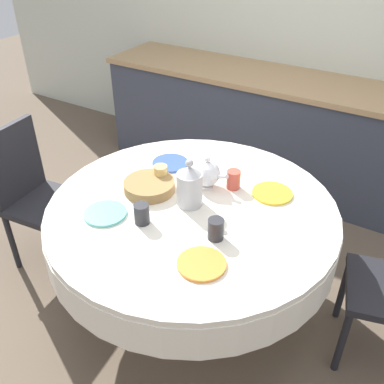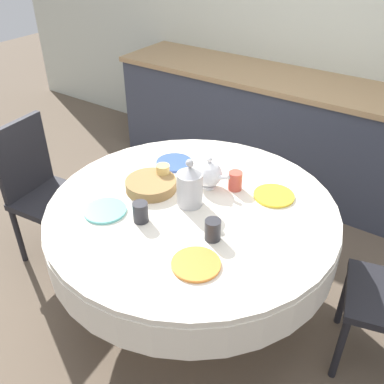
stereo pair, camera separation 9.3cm
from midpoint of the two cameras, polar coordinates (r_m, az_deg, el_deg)
name	(u,v)px [view 1 (the left image)]	position (r m, az deg, el deg)	size (l,w,h in m)	color
ground_plane	(192,306)	(2.60, -1.06, -14.98)	(12.00, 12.00, 0.00)	brown
wall_back	(327,13)	(3.54, 16.80, 21.91)	(7.00, 0.05, 2.60)	beige
kitchen_counter	(295,135)	(3.50, 12.89, 7.38)	(3.24, 0.64, 0.88)	#383D4C
dining_table	(192,225)	(2.18, -1.22, -4.39)	(1.44, 1.44, 0.73)	olive
chair_right	(34,191)	(2.79, -21.20, 0.08)	(0.44, 0.44, 0.92)	black
plate_near_left	(105,213)	(2.09, -12.76, -2.82)	(0.21, 0.21, 0.01)	#60BCB7
cup_near_left	(142,214)	(1.99, -8.05, -2.92)	(0.07, 0.07, 0.10)	#28282D
plate_near_right	(202,264)	(1.78, -0.23, -9.59)	(0.21, 0.21, 0.01)	orange
cup_near_right	(216,229)	(1.88, 1.78, -4.99)	(0.07, 0.07, 0.10)	#28282D
plate_far_left	(170,163)	(2.45, -4.00, 3.84)	(0.21, 0.21, 0.01)	#3856AD
cup_far_left	(161,174)	(2.26, -5.36, 2.34)	(0.07, 0.07, 0.10)	#DBB766
plate_far_right	(272,193)	(2.21, 9.48, -0.17)	(0.21, 0.21, 0.01)	yellow
cup_far_right	(233,180)	(2.22, 4.36, 1.65)	(0.07, 0.07, 0.10)	#CC4C3D
coffee_carafe	(190,186)	(2.06, -1.62, 0.79)	(0.13, 0.13, 0.25)	#B2B2B7
teapot	(207,174)	(2.20, 0.86, 2.46)	(0.19, 0.14, 0.18)	white
bread_basket	(149,186)	(2.22, -6.91, 0.78)	(0.26, 0.26, 0.05)	olive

